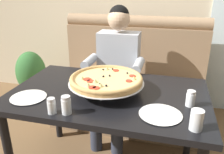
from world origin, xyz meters
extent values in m
cube|color=#937556|center=(0.00, 0.77, 0.23)|extent=(1.59, 0.60, 0.46)
cube|color=#937556|center=(0.00, 1.16, 0.69)|extent=(1.59, 0.18, 0.65)
cylinder|color=#937556|center=(0.00, 1.16, 1.06)|extent=(1.59, 0.14, 0.14)
cube|color=black|center=(0.00, 0.00, 0.72)|extent=(1.38, 0.86, 0.04)
cylinder|color=black|center=(-0.62, -0.36, 0.35)|extent=(0.06, 0.06, 0.70)
cylinder|color=black|center=(-0.62, 0.36, 0.35)|extent=(0.06, 0.06, 0.70)
cylinder|color=black|center=(0.62, 0.36, 0.35)|extent=(0.06, 0.06, 0.70)
cube|color=#2D3342|center=(-0.09, 0.52, 0.54)|extent=(0.34, 0.40, 0.15)
cylinder|color=#2D3342|center=(-0.19, 0.27, 0.23)|extent=(0.11, 0.11, 0.46)
cylinder|color=#2D3342|center=(0.01, 0.27, 0.23)|extent=(0.11, 0.11, 0.46)
cube|color=#B2B7C1|center=(-0.09, 0.74, 0.74)|extent=(0.40, 0.22, 0.56)
cylinder|color=#B2B7C1|center=(-0.32, 0.52, 0.78)|extent=(0.08, 0.28, 0.08)
cylinder|color=#B2B7C1|center=(0.14, 0.52, 0.78)|extent=(0.08, 0.28, 0.08)
sphere|color=#DBB28E|center=(-0.09, 0.72, 1.15)|extent=(0.21, 0.21, 0.21)
sphere|color=black|center=(-0.09, 0.73, 1.18)|extent=(0.19, 0.19, 0.19)
cylinder|color=silver|center=(-0.01, -0.14, 0.77)|extent=(0.01, 0.01, 0.07)
cylinder|color=silver|center=(-0.13, 0.07, 0.77)|extent=(0.01, 0.01, 0.07)
cylinder|color=silver|center=(0.11, 0.07, 0.77)|extent=(0.01, 0.01, 0.07)
torus|color=silver|center=(-0.01, 0.00, 0.80)|extent=(0.29, 0.29, 0.01)
cylinder|color=silver|center=(-0.01, 0.00, 0.81)|extent=(0.53, 0.53, 0.00)
cylinder|color=tan|center=(-0.01, 0.00, 0.82)|extent=(0.51, 0.51, 0.02)
torus|color=tan|center=(-0.01, 0.00, 0.84)|extent=(0.51, 0.51, 0.03)
cylinder|color=#E5C17A|center=(-0.01, 0.00, 0.84)|extent=(0.45, 0.45, 0.01)
cylinder|color=red|center=(-0.13, -0.06, 0.84)|extent=(0.05, 0.05, 0.01)
cylinder|color=red|center=(-0.10, -0.08, 0.84)|extent=(0.05, 0.05, 0.01)
cylinder|color=red|center=(-0.05, -0.17, 0.84)|extent=(0.05, 0.05, 0.01)
cylinder|color=red|center=(-0.03, -0.18, 0.84)|extent=(0.04, 0.04, 0.01)
cylinder|color=red|center=(0.15, -0.01, 0.84)|extent=(0.04, 0.04, 0.01)
cylinder|color=red|center=(0.16, 0.08, 0.84)|extent=(0.05, 0.05, 0.01)
cylinder|color=red|center=(0.02, 0.16, 0.84)|extent=(0.05, 0.05, 0.01)
sphere|color=black|center=(-0.02, -0.12, 0.85)|extent=(0.01, 0.01, 0.01)
sphere|color=black|center=(-0.08, 0.15, 0.85)|extent=(0.01, 0.01, 0.01)
sphere|color=black|center=(0.11, 0.12, 0.85)|extent=(0.01, 0.01, 0.01)
sphere|color=black|center=(-0.11, -0.08, 0.85)|extent=(0.01, 0.01, 0.01)
sphere|color=black|center=(0.03, -0.13, 0.85)|extent=(0.01, 0.01, 0.01)
sphere|color=black|center=(-0.04, 0.02, 0.85)|extent=(0.01, 0.01, 0.01)
sphere|color=black|center=(-0.01, 0.18, 0.85)|extent=(0.01, 0.01, 0.01)
sphere|color=black|center=(0.00, 0.04, 0.85)|extent=(0.01, 0.01, 0.01)
cone|color=#CCC675|center=(-0.06, 0.16, 0.85)|extent=(0.04, 0.04, 0.02)
cone|color=#CCC675|center=(-0.01, -0.15, 0.85)|extent=(0.04, 0.04, 0.02)
cone|color=#CCC675|center=(0.18, 0.03, 0.85)|extent=(0.04, 0.04, 0.02)
cone|color=#CCC675|center=(-0.09, -0.16, 0.85)|extent=(0.04, 0.04, 0.02)
cone|color=#CCC675|center=(-0.06, -0.09, 0.85)|extent=(0.04, 0.04, 0.02)
cone|color=#CCC675|center=(-0.17, -0.06, 0.85)|extent=(0.04, 0.04, 0.02)
cylinder|color=white|center=(-0.16, -0.34, 0.78)|extent=(0.06, 0.06, 0.09)
cylinder|color=silver|center=(-0.16, -0.34, 0.76)|extent=(0.05, 0.05, 0.04)
cylinder|color=silver|center=(-0.16, -0.34, 0.84)|extent=(0.05, 0.05, 0.02)
cylinder|color=white|center=(0.55, -0.06, 0.78)|extent=(0.06, 0.06, 0.08)
cylinder|color=#A82D19|center=(0.55, -0.06, 0.77)|extent=(0.05, 0.05, 0.06)
cylinder|color=silver|center=(0.55, -0.06, 0.83)|extent=(0.05, 0.05, 0.02)
cylinder|color=white|center=(-0.24, -0.36, 0.78)|extent=(0.05, 0.05, 0.08)
cylinder|color=#4C6633|center=(-0.24, -0.36, 0.76)|extent=(0.04, 0.04, 0.04)
cylinder|color=silver|center=(-0.24, -0.36, 0.83)|extent=(0.05, 0.05, 0.02)
cylinder|color=white|center=(-0.50, -0.22, 0.74)|extent=(0.17, 0.17, 0.01)
cone|color=white|center=(-0.50, -0.22, 0.75)|extent=(0.24, 0.24, 0.01)
cylinder|color=white|center=(0.38, -0.22, 0.74)|extent=(0.18, 0.18, 0.01)
cone|color=white|center=(0.38, -0.22, 0.75)|extent=(0.25, 0.25, 0.01)
cylinder|color=silver|center=(0.57, -0.32, 0.79)|extent=(0.07, 0.07, 0.11)
cylinder|color=#4C2814|center=(0.57, -0.32, 0.77)|extent=(0.06, 0.06, 0.06)
cylinder|color=brown|center=(-1.24, 0.90, 0.11)|extent=(0.24, 0.24, 0.22)
ellipsoid|color=#336B33|center=(-1.24, 0.90, 0.44)|extent=(0.36, 0.36, 0.52)
camera|label=1|loc=(0.41, -1.45, 1.46)|focal=37.54mm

